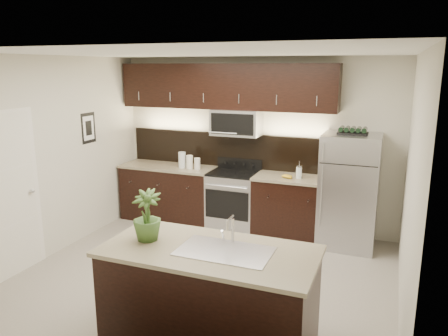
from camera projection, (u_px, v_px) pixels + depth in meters
name	position (u px, v px, depth m)	size (l,w,h in m)	color
ground	(206.00, 276.00, 5.46)	(4.50, 4.50, 0.00)	gray
room_walls	(194.00, 142.00, 5.08)	(4.52, 4.02, 2.71)	beige
counter_run	(222.00, 199.00, 7.05)	(3.51, 0.65, 0.94)	black
upper_fixtures	(227.00, 94.00, 6.79)	(3.49, 0.40, 1.66)	black
island	(210.00, 296.00, 4.06)	(1.96, 0.96, 0.94)	black
sink_faucet	(225.00, 249.00, 3.91)	(0.84, 0.50, 0.28)	silver
refrigerator	(349.00, 191.00, 6.21)	(0.79, 0.71, 1.64)	#B2B2B7
wine_rack	(353.00, 131.00, 6.02)	(0.40, 0.25, 0.10)	black
plant	(147.00, 215.00, 4.11)	(0.27, 0.27, 0.49)	#365522
canisters	(188.00, 161.00, 7.06)	(0.39, 0.13, 0.26)	silver
french_press	(299.00, 172.00, 6.43)	(0.09, 0.09, 0.26)	silver
bananas	(285.00, 176.00, 6.49)	(0.17, 0.13, 0.05)	gold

